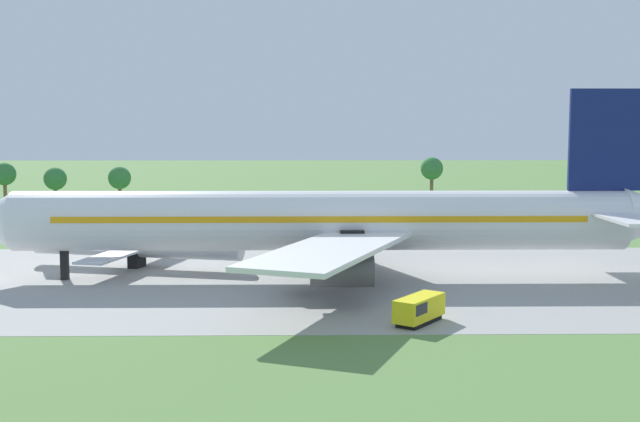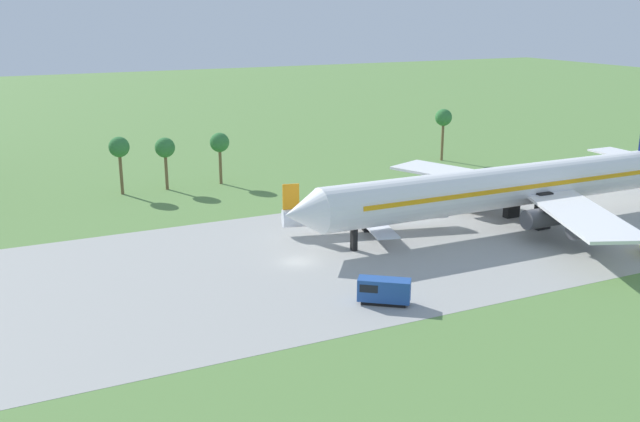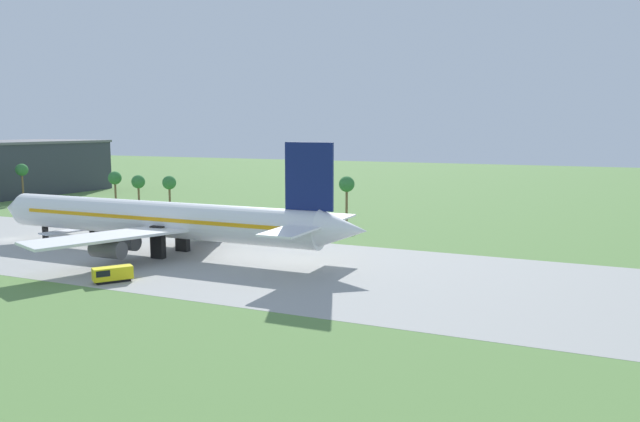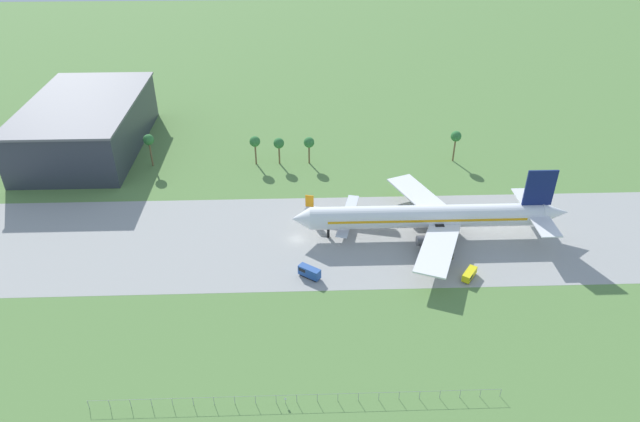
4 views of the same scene
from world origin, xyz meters
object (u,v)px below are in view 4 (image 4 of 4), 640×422
Objects in this scene: terminal_building at (86,125)px; fuel_truck at (309,272)px; regional_aircraft at (347,215)px; baggage_tug at (469,275)px; jet_airliner at (432,216)px; no_stopping_sign at (285,400)px.

fuel_truck is at bearing -44.76° from terminal_building.
regional_aircraft reaches higher than fuel_truck.
fuel_truck reaches higher than baggage_tug.
baggage_tug is at bearing -73.06° from jet_airliner.
jet_airliner is 3.06× the size of regional_aircraft.
baggage_tug is 3.35× the size of no_stopping_sign.
no_stopping_sign is 136.27m from terminal_building.
regional_aircraft is 4.25× the size of fuel_truck.
regional_aircraft is at bearing 136.76° from baggage_tug.
jet_airliner is 68.87m from no_stopping_sign.
no_stopping_sign is at bearing -140.97° from baggage_tug.
baggage_tug is at bearing 39.03° from no_stopping_sign.
terminal_building is (-117.29, 78.71, 7.62)m from baggage_tug.
jet_airliner reaches higher than regional_aircraft.
regional_aircraft is 27.27m from fuel_truck.
regional_aircraft is at bearing 75.17° from no_stopping_sign.
jet_airliner is at bearing -28.00° from terminal_building.
terminal_building is at bearing 152.00° from jet_airliner.
jet_airliner is at bearing 55.00° from no_stopping_sign.
no_stopping_sign is at bearing -125.00° from jet_airliner.
baggage_tug is 141.46m from terminal_building.
baggage_tug is 0.09× the size of terminal_building.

